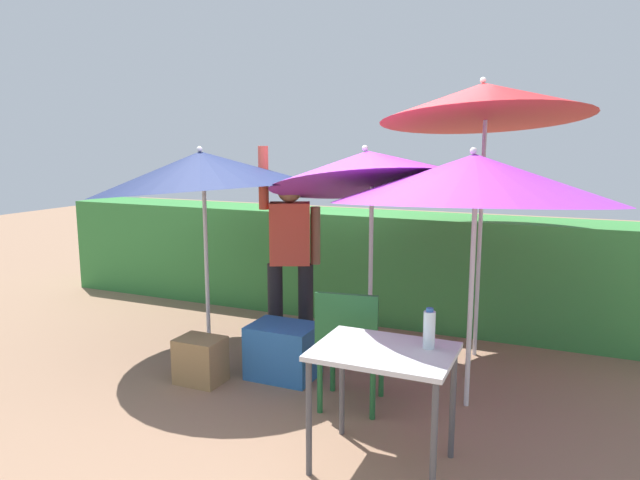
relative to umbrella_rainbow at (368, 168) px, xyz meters
name	(u,v)px	position (x,y,z in m)	size (l,w,h in m)	color
ground_plane	(305,377)	(-0.39, -0.40, -1.70)	(24.00, 24.00, 0.00)	#937056
hedge_row	(376,265)	(-0.39, 1.44, -1.12)	(8.00, 0.70, 1.16)	#38843D
umbrella_rainbow	(368,168)	(0.00, 0.00, 0.00)	(1.70, 1.67, 2.10)	silver
umbrella_orange	(202,171)	(-1.47, -0.23, -0.04)	(1.99, 1.97, 1.95)	silver
umbrella_yellow	(474,179)	(0.90, -0.40, -0.04)	(2.00, 2.01, 1.93)	silver
umbrella_navy	(484,102)	(0.80, 0.67, 0.55)	(1.80, 1.80, 2.55)	silver
person_vendor	(290,251)	(-0.78, 0.12, -0.77)	(0.54, 0.35, 1.88)	black
chair_plastic	(350,341)	(0.15, -0.79, -1.19)	(0.50, 0.50, 0.89)	#236633
cooler_box	(283,351)	(-0.56, -0.46, -1.48)	(0.54, 0.41, 0.44)	#2D6BB7
crate_cardboard	(201,360)	(-1.12, -0.83, -1.52)	(0.37, 0.28, 0.37)	#9E7A4C
folding_table	(384,364)	(0.59, -1.41, -1.06)	(0.80, 0.60, 0.73)	#4C4C51
bottle_water	(429,329)	(0.82, -1.29, -0.86)	(0.07, 0.07, 0.24)	silver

